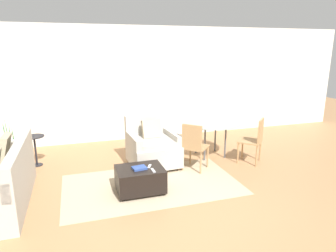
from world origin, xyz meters
TOP-DOWN VIEW (x-y plane):
  - ground_plane at (0.00, 0.00)m, footprint 20.00×20.00m
  - wall_back at (0.00, 3.73)m, footprint 12.00×0.06m
  - area_rug at (-0.24, 0.97)m, footprint 2.88×1.66m
  - armchair at (-0.00, 1.80)m, footprint 0.94×0.94m
  - ottoman at (-0.48, 0.79)m, footprint 0.73×0.57m
  - book_stack at (-0.49, 0.76)m, footprint 0.23×0.19m
  - tv_remote_primary at (-0.30, 0.63)m, footprint 0.04×0.16m
  - tv_remote_secondary at (-0.31, 0.81)m, footprint 0.10×0.15m
  - potted_plant at (-2.61, 2.51)m, footprint 0.34×0.34m
  - side_table at (-2.16, 2.48)m, footprint 0.37×0.37m
  - dining_table at (1.30, 1.98)m, footprint 1.19×1.19m
  - dining_chair_near_left at (0.66, 1.33)m, footprint 0.59×0.59m
  - dining_chair_near_right at (1.95, 1.33)m, footprint 0.59×0.59m

SIDE VIEW (x-z plane):
  - ground_plane at x=0.00m, z-range 0.00..0.00m
  - area_rug at x=-0.24m, z-range 0.00..0.01m
  - ottoman at x=-0.48m, z-range 0.02..0.42m
  - potted_plant at x=-2.61m, z-range -0.29..0.73m
  - armchair at x=0.00m, z-range -0.10..0.84m
  - tv_remote_primary at x=-0.30m, z-range 0.40..0.41m
  - tv_remote_secondary at x=-0.31m, z-range 0.40..0.41m
  - book_stack at x=-0.49m, z-range 0.40..0.43m
  - side_table at x=-2.16m, z-range 0.12..0.71m
  - dining_chair_near_left at x=0.66m, z-range 0.07..0.97m
  - dining_chair_near_right at x=1.95m, z-range 0.07..0.97m
  - dining_table at x=1.30m, z-range 0.29..1.02m
  - wall_back at x=0.00m, z-range 0.00..2.75m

